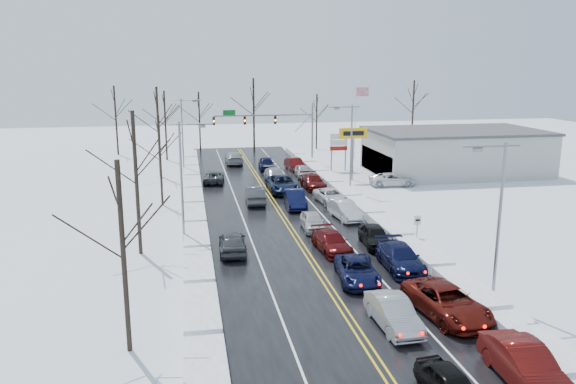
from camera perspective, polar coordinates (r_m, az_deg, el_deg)
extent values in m
plane|color=silver|center=(47.29, -0.14, -3.10)|extent=(160.00, 160.00, 0.00)
cube|color=black|center=(49.18, -0.55, -2.46)|extent=(14.00, 84.00, 0.01)
cube|color=white|center=(48.53, -9.44, -2.86)|extent=(1.85, 72.00, 0.71)
cube|color=white|center=(50.97, 7.90, -2.04)|extent=(1.85, 72.00, 0.71)
cylinder|color=slate|center=(75.14, 2.49, 5.98)|extent=(0.24, 0.24, 8.00)
cylinder|color=slate|center=(73.72, -2.47, 7.80)|extent=(13.00, 0.18, 0.18)
cylinder|color=slate|center=(74.73, 1.59, 7.02)|extent=(2.33, 0.10, 2.33)
cube|color=#0C591E|center=(73.21, -6.00, 8.02)|extent=(1.60, 0.08, 0.70)
cube|color=black|center=(74.00, -1.31, 7.32)|extent=(0.32, 0.25, 1.05)
sphere|color=#3F0705|center=(73.82, -1.29, 7.54)|extent=(0.20, 0.20, 0.20)
sphere|color=orange|center=(73.84, -1.29, 7.31)|extent=(0.22, 0.22, 0.22)
sphere|color=black|center=(73.87, -1.29, 7.08)|extent=(0.20, 0.20, 0.20)
cube|color=black|center=(73.49, -4.41, 7.25)|extent=(0.32, 0.25, 1.05)
sphere|color=#3F0705|center=(73.30, -4.40, 7.47)|extent=(0.20, 0.20, 0.20)
sphere|color=orange|center=(73.33, -4.40, 7.23)|extent=(0.22, 0.22, 0.22)
sphere|color=black|center=(73.36, -4.40, 7.00)|extent=(0.20, 0.20, 0.20)
cube|color=black|center=(73.19, -7.55, 7.15)|extent=(0.32, 0.25, 1.05)
sphere|color=#3F0705|center=(73.00, -7.55, 7.37)|extent=(0.20, 0.20, 0.20)
sphere|color=orange|center=(73.03, -7.55, 7.14)|extent=(0.22, 0.22, 0.22)
sphere|color=black|center=(73.06, -7.54, 6.90)|extent=(0.20, 0.20, 0.20)
cylinder|color=slate|center=(64.32, 6.58, 3.65)|extent=(0.20, 0.20, 5.60)
cube|color=#FFB90D|center=(63.96, 6.64, 5.95)|extent=(3.20, 0.30, 1.20)
cube|color=black|center=(63.80, 6.68, 5.94)|extent=(2.40, 0.04, 0.50)
cylinder|color=slate|center=(69.91, 4.44, 3.77)|extent=(0.16, 0.16, 4.00)
cylinder|color=slate|center=(70.38, 5.86, 3.81)|extent=(0.16, 0.16, 4.00)
cube|color=white|center=(69.81, 5.19, 5.65)|extent=(2.20, 0.22, 0.70)
cube|color=white|center=(69.92, 5.18, 5.00)|extent=(2.20, 0.22, 0.70)
cube|color=#9A110B|center=(70.02, 5.17, 4.44)|extent=(2.20, 0.22, 0.50)
cylinder|color=slate|center=(41.89, 12.97, -3.99)|extent=(0.08, 0.08, 2.20)
cube|color=white|center=(41.65, 13.03, -2.80)|extent=(0.55, 0.05, 0.70)
cube|color=black|center=(41.61, 13.05, -2.82)|extent=(0.35, 0.02, 0.15)
cylinder|color=silver|center=(78.62, 6.83, 6.94)|extent=(0.14, 0.14, 10.00)
cube|color=#A8A7A3|center=(71.22, 16.58, 3.85)|extent=(20.00, 12.00, 5.00)
cube|color=#262628|center=(67.48, 8.96, 2.98)|extent=(0.10, 11.00, 2.80)
cube|color=#3F3F42|center=(70.88, 16.72, 5.97)|extent=(20.40, 12.40, 0.30)
cylinder|color=slate|center=(32.56, 20.64, -3.13)|extent=(0.18, 0.18, 9.00)
cylinder|color=slate|center=(31.30, 19.99, 4.36)|extent=(3.20, 0.12, 0.12)
cube|color=slate|center=(30.93, 18.69, 4.08)|extent=(0.50, 0.25, 0.18)
cylinder|color=slate|center=(57.81, 6.43, 4.33)|extent=(0.18, 0.18, 9.00)
cylinder|color=slate|center=(57.11, 5.76, 8.58)|extent=(3.20, 0.12, 0.12)
cube|color=slate|center=(56.91, 4.98, 8.43)|extent=(0.50, 0.25, 0.18)
cylinder|color=slate|center=(41.63, -10.75, 0.84)|extent=(0.18, 0.18, 9.00)
cylinder|color=slate|center=(40.97, -9.88, 6.78)|extent=(3.20, 0.12, 0.12)
cube|color=slate|center=(41.00, -8.75, 6.62)|extent=(0.50, 0.25, 0.18)
cylinder|color=slate|center=(69.28, -10.67, 5.60)|extent=(0.18, 0.18, 9.00)
cylinder|color=slate|center=(68.88, -10.15, 9.17)|extent=(3.20, 0.12, 0.12)
cube|color=slate|center=(68.90, -9.47, 9.07)|extent=(0.50, 0.25, 0.18)
cylinder|color=#2D231C|center=(26.35, -16.35, -6.53)|extent=(0.24, 0.24, 9.00)
cylinder|color=#2D231C|center=(39.72, -15.12, 0.78)|extent=(0.27, 0.27, 10.00)
cylinder|color=#2D231C|center=(53.53, -12.84, 3.13)|extent=(0.23, 0.23, 8.50)
cylinder|color=#2D231C|center=(67.28, -13.01, 5.92)|extent=(0.28, 0.28, 10.50)
cylinder|color=#2D231C|center=(79.23, -12.34, 6.60)|extent=(0.25, 0.25, 9.50)
cylinder|color=#2D231C|center=(85.71, -17.07, 6.95)|extent=(0.27, 0.27, 10.00)
cylinder|color=#2D231C|center=(86.19, -8.97, 7.05)|extent=(0.24, 0.24, 9.00)
cylinder|color=#2D231C|center=(84.68, -3.50, 7.76)|extent=(0.29, 0.29, 11.00)
cylinder|color=#2D231C|center=(88.00, 2.93, 7.15)|extent=(0.23, 0.23, 8.50)
cylinder|color=#2D231C|center=(93.32, 12.56, 7.80)|extent=(0.28, 0.28, 10.50)
imported|color=#9DA0A4|center=(29.75, 10.59, -13.31)|extent=(1.74, 4.65, 1.52)
imported|color=black|center=(35.15, 7.01, -8.96)|extent=(2.88, 5.23, 1.39)
imported|color=#4A090B|center=(40.26, 4.44, -6.02)|extent=(2.33, 4.98, 1.41)
imported|color=#BBBBBD|center=(45.20, 2.50, -3.87)|extent=(1.88, 4.26, 1.43)
imported|color=black|center=(52.13, 0.72, -1.58)|extent=(2.02, 5.03, 1.63)
imported|color=black|center=(58.38, -0.56, -0.01)|extent=(2.85, 6.15, 1.71)
imported|color=gray|center=(63.22, -1.29, 1.00)|extent=(2.31, 5.38, 1.54)
imported|color=black|center=(70.73, -2.19, 2.27)|extent=(2.15, 4.80, 1.60)
imported|color=#540D0B|center=(26.64, 22.78, -17.47)|extent=(1.94, 5.13, 1.67)
imported|color=#51100A|center=(31.53, 15.74, -12.02)|extent=(3.45, 6.13, 1.62)
imported|color=black|center=(37.55, 11.27, -7.67)|extent=(2.43, 5.48, 1.56)
imported|color=black|center=(41.82, 8.78, -5.41)|extent=(2.10, 4.57, 1.52)
imported|color=silver|center=(48.56, 5.80, -2.74)|extent=(2.12, 4.80, 1.53)
imported|color=white|center=(53.96, 4.35, -1.12)|extent=(2.78, 5.08, 1.35)
imported|color=#460909|center=(60.07, 2.55, 0.35)|extent=(2.19, 5.17, 1.49)
imported|color=#93969A|center=(65.99, 1.52, 1.50)|extent=(1.98, 4.31, 1.43)
imported|color=#4A090A|center=(70.46, 0.71, 2.23)|extent=(2.18, 4.73, 1.50)
imported|color=#3C3E41|center=(53.91, -3.35, -1.12)|extent=(1.98, 5.09, 1.65)
imported|color=#3D3F42|center=(63.58, -7.54, 0.95)|extent=(2.66, 4.98, 1.33)
imported|color=gray|center=(75.36, -5.51, 2.87)|extent=(2.42, 5.60, 1.61)
imported|color=#3C3F41|center=(40.02, -5.63, -6.17)|extent=(2.06, 4.71, 1.58)
imported|color=white|center=(62.45, 10.58, 0.63)|extent=(5.27, 2.82, 1.41)
imported|color=#3F4144|center=(66.42, 11.93, 1.30)|extent=(2.48, 5.47, 1.55)
imported|color=black|center=(70.77, 8.91, 2.12)|extent=(2.10, 4.77, 1.60)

